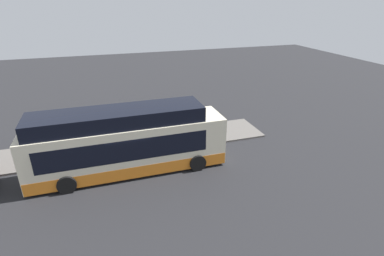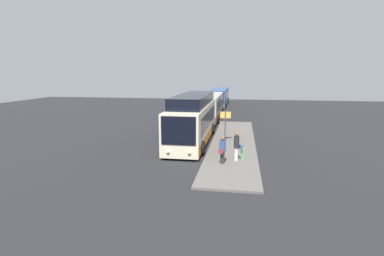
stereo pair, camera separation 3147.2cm
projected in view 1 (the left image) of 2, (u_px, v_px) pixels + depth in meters
name	position (u px, v px, depth m)	size (l,w,h in m)	color
ground	(130.00, 170.00, 17.61)	(80.00, 80.00, 0.00)	#232326
platform	(123.00, 145.00, 20.46)	(20.00, 3.39, 0.12)	#605B56
bus_lead	(127.00, 144.00, 16.97)	(11.15, 2.80, 3.81)	beige
passenger_boarding	(193.00, 120.00, 21.77)	(0.42, 0.57, 1.80)	silver
passenger_waiting	(207.00, 125.00, 21.31)	(0.62, 0.48, 1.66)	#2D2D33
suitcase	(186.00, 127.00, 22.28)	(0.42, 0.26, 0.92)	#598C59
sign_post	(122.00, 127.00, 19.22)	(0.10, 0.83, 2.44)	#4C4C51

